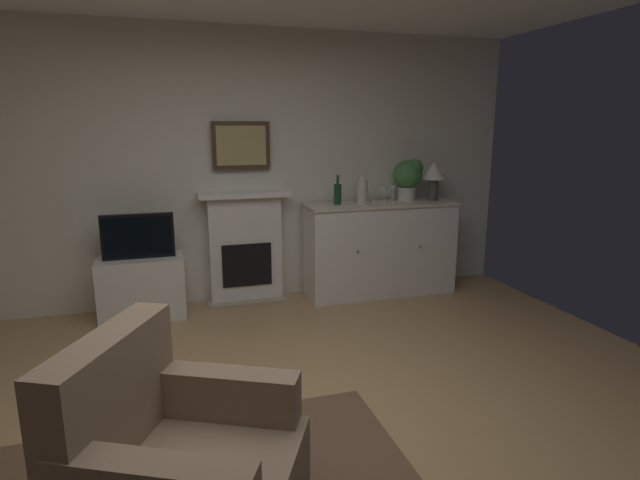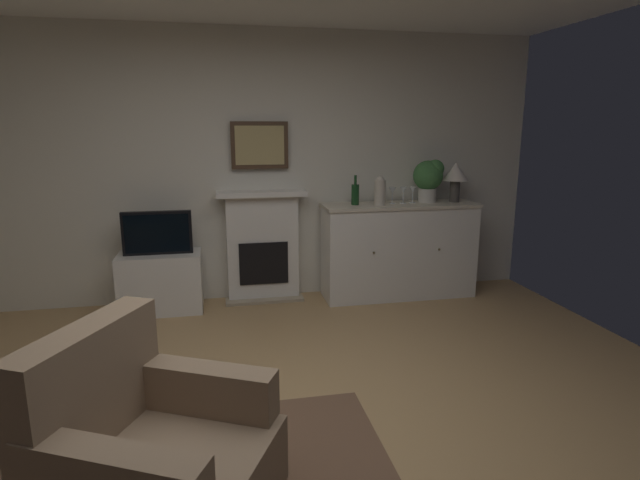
{
  "view_description": "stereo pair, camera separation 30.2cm",
  "coord_description": "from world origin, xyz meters",
  "px_view_note": "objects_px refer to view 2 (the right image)",
  "views": [
    {
      "loc": [
        -0.59,
        -2.38,
        1.71
      ],
      "look_at": [
        0.34,
        0.67,
        1.0
      ],
      "focal_mm": 28.67,
      "sensor_mm": 36.0,
      "label": 1
    },
    {
      "loc": [
        -0.3,
        -2.45,
        1.71
      ],
      "look_at": [
        0.34,
        0.67,
        1.0
      ],
      "focal_mm": 28.67,
      "sensor_mm": 36.0,
      "label": 2
    }
  ],
  "objects_px": {
    "wine_glass_center": "(403,191)",
    "wine_glass_right": "(413,191)",
    "framed_picture": "(260,145)",
    "table_lamp": "(456,174)",
    "wine_glass_left": "(392,191)",
    "tv_set": "(157,233)",
    "fireplace_unit": "(263,246)",
    "vase_decorative": "(380,191)",
    "wine_bottle": "(355,194)",
    "armchair": "(151,456)",
    "potted_plant_small": "(429,177)",
    "sideboard_cabinet": "(398,250)",
    "tv_cabinet": "(161,282)"
  },
  "relations": [
    {
      "from": "tv_cabinet",
      "to": "wine_glass_left",
      "type": "bearing_deg",
      "value": 0.21
    },
    {
      "from": "wine_bottle",
      "to": "tv_cabinet",
      "type": "xyz_separation_m",
      "value": [
        -1.88,
        -0.01,
        -0.79
      ]
    },
    {
      "from": "wine_glass_right",
      "to": "armchair",
      "type": "height_order",
      "value": "wine_glass_right"
    },
    {
      "from": "wine_glass_center",
      "to": "tv_set",
      "type": "height_order",
      "value": "wine_glass_center"
    },
    {
      "from": "wine_glass_center",
      "to": "tv_set",
      "type": "relative_size",
      "value": 0.27
    },
    {
      "from": "wine_glass_right",
      "to": "vase_decorative",
      "type": "height_order",
      "value": "vase_decorative"
    },
    {
      "from": "fireplace_unit",
      "to": "potted_plant_small",
      "type": "height_order",
      "value": "potted_plant_small"
    },
    {
      "from": "framed_picture",
      "to": "wine_glass_center",
      "type": "height_order",
      "value": "framed_picture"
    },
    {
      "from": "potted_plant_small",
      "to": "wine_bottle",
      "type": "bearing_deg",
      "value": -178.43
    },
    {
      "from": "table_lamp",
      "to": "potted_plant_small",
      "type": "xyz_separation_m",
      "value": [
        -0.27,
        0.05,
        -0.02
      ]
    },
    {
      "from": "table_lamp",
      "to": "armchair",
      "type": "distance_m",
      "value": 3.99
    },
    {
      "from": "table_lamp",
      "to": "wine_glass_center",
      "type": "relative_size",
      "value": 2.42
    },
    {
      "from": "wine_glass_center",
      "to": "wine_glass_right",
      "type": "bearing_deg",
      "value": 13.94
    },
    {
      "from": "table_lamp",
      "to": "wine_bottle",
      "type": "distance_m",
      "value": 1.05
    },
    {
      "from": "armchair",
      "to": "tv_set",
      "type": "bearing_deg",
      "value": 94.7
    },
    {
      "from": "framed_picture",
      "to": "wine_bottle",
      "type": "bearing_deg",
      "value": -12.36
    },
    {
      "from": "table_lamp",
      "to": "armchair",
      "type": "relative_size",
      "value": 0.38
    },
    {
      "from": "fireplace_unit",
      "to": "table_lamp",
      "type": "xyz_separation_m",
      "value": [
        1.95,
        -0.18,
        0.69
      ]
    },
    {
      "from": "framed_picture",
      "to": "tv_cabinet",
      "type": "relative_size",
      "value": 0.73
    },
    {
      "from": "sideboard_cabinet",
      "to": "wine_glass_right",
      "type": "relative_size",
      "value": 9.45
    },
    {
      "from": "wine_bottle",
      "to": "wine_glass_center",
      "type": "distance_m",
      "value": 0.49
    },
    {
      "from": "sideboard_cabinet",
      "to": "fireplace_unit",
      "type": "bearing_deg",
      "value": 172.6
    },
    {
      "from": "wine_glass_left",
      "to": "tv_set",
      "type": "relative_size",
      "value": 0.27
    },
    {
      "from": "potted_plant_small",
      "to": "fireplace_unit",
      "type": "bearing_deg",
      "value": 175.51
    },
    {
      "from": "wine_glass_right",
      "to": "tv_cabinet",
      "type": "bearing_deg",
      "value": -179.55
    },
    {
      "from": "table_lamp",
      "to": "tv_set",
      "type": "xyz_separation_m",
      "value": [
        -2.92,
        -0.01,
        -0.48
      ]
    },
    {
      "from": "table_lamp",
      "to": "wine_glass_left",
      "type": "height_order",
      "value": "table_lamp"
    },
    {
      "from": "vase_decorative",
      "to": "armchair",
      "type": "distance_m",
      "value": 3.43
    },
    {
      "from": "vase_decorative",
      "to": "wine_glass_center",
      "type": "bearing_deg",
      "value": 12.24
    },
    {
      "from": "tv_cabinet",
      "to": "potted_plant_small",
      "type": "height_order",
      "value": "potted_plant_small"
    },
    {
      "from": "sideboard_cabinet",
      "to": "wine_bottle",
      "type": "relative_size",
      "value": 5.37
    },
    {
      "from": "wine_glass_left",
      "to": "tv_set",
      "type": "xyz_separation_m",
      "value": [
        -2.26,
        -0.03,
        -0.32
      ]
    },
    {
      "from": "framed_picture",
      "to": "vase_decorative",
      "type": "relative_size",
      "value": 1.96
    },
    {
      "from": "sideboard_cabinet",
      "to": "tv_set",
      "type": "bearing_deg",
      "value": -179.8
    },
    {
      "from": "potted_plant_small",
      "to": "wine_glass_right",
      "type": "bearing_deg",
      "value": -176.34
    },
    {
      "from": "wine_bottle",
      "to": "wine_glass_right",
      "type": "height_order",
      "value": "wine_bottle"
    },
    {
      "from": "vase_decorative",
      "to": "tv_set",
      "type": "bearing_deg",
      "value": 178.87
    },
    {
      "from": "table_lamp",
      "to": "tv_set",
      "type": "bearing_deg",
      "value": -179.84
    },
    {
      "from": "table_lamp",
      "to": "wine_glass_left",
      "type": "relative_size",
      "value": 2.42
    },
    {
      "from": "wine_glass_left",
      "to": "vase_decorative",
      "type": "height_order",
      "value": "vase_decorative"
    },
    {
      "from": "tv_set",
      "to": "fireplace_unit",
      "type": "bearing_deg",
      "value": 10.77
    },
    {
      "from": "framed_picture",
      "to": "wine_glass_right",
      "type": "distance_m",
      "value": 1.59
    },
    {
      "from": "tv_set",
      "to": "armchair",
      "type": "height_order",
      "value": "tv_set"
    },
    {
      "from": "armchair",
      "to": "potted_plant_small",
      "type": "bearing_deg",
      "value": 49.82
    },
    {
      "from": "wine_glass_left",
      "to": "wine_bottle",
      "type": "bearing_deg",
      "value": 179.9
    },
    {
      "from": "fireplace_unit",
      "to": "wine_glass_center",
      "type": "height_order",
      "value": "wine_glass_center"
    },
    {
      "from": "fireplace_unit",
      "to": "sideboard_cabinet",
      "type": "xyz_separation_m",
      "value": [
        1.36,
        -0.18,
        -0.07
      ]
    },
    {
      "from": "wine_glass_right",
      "to": "armchair",
      "type": "relative_size",
      "value": 0.15
    },
    {
      "from": "tv_set",
      "to": "wine_glass_center",
      "type": "bearing_deg",
      "value": 0.37
    },
    {
      "from": "sideboard_cabinet",
      "to": "table_lamp",
      "type": "height_order",
      "value": "table_lamp"
    }
  ]
}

